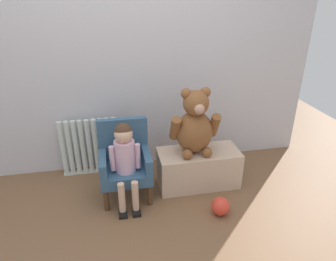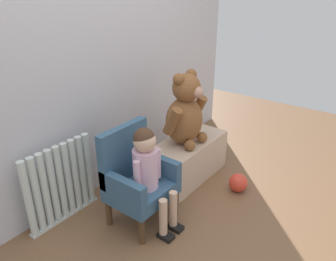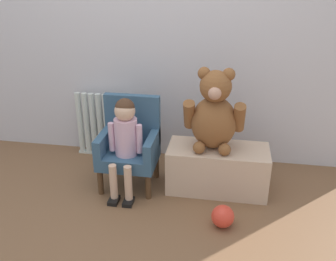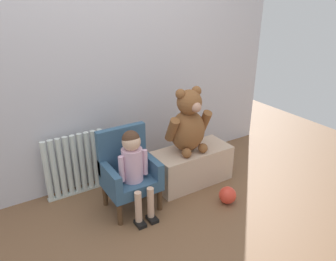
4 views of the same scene
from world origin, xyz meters
TOP-DOWN VIEW (x-y plane):
  - ground_plane at (0.00, 0.00)m, footprint 6.00×6.00m
  - back_wall at (0.00, 1.10)m, footprint 3.80×0.05m
  - radiator at (-0.38, 0.98)m, footprint 0.56×0.05m
  - child_armchair at (-0.05, 0.56)m, footprint 0.43×0.37m
  - child_figure at (-0.05, 0.45)m, footprint 0.25×0.35m
  - low_bench at (0.62, 0.58)m, footprint 0.75×0.34m
  - large_teddy_bear at (0.57, 0.59)m, footprint 0.44×0.31m
  - toy_ball at (0.68, 0.12)m, footprint 0.15×0.15m

SIDE VIEW (x-z plane):
  - ground_plane at x=0.00m, z-range 0.00..0.00m
  - toy_ball at x=0.68m, z-range 0.00..0.15m
  - low_bench at x=0.62m, z-range 0.00..0.35m
  - radiator at x=-0.38m, z-range 0.00..0.58m
  - child_armchair at x=-0.05m, z-range -0.01..0.69m
  - child_figure at x=-0.05m, z-range 0.11..0.84m
  - large_teddy_bear at x=0.57m, z-range 0.31..0.92m
  - back_wall at x=0.00m, z-range 0.00..2.40m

